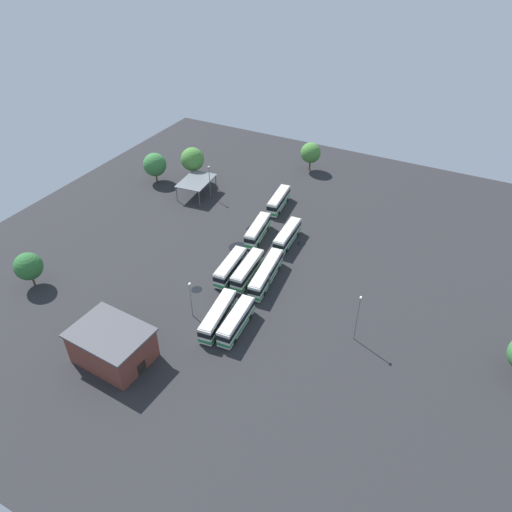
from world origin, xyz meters
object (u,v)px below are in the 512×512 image
(depot_building, at_px, (112,345))
(maintenance_shelter, at_px, (196,181))
(bus_row1_slot0, at_px, (266,274))
(lamp_post_far_corner, at_px, (210,181))
(tree_north_edge, at_px, (155,165))
(bus_row2_slot0, at_px, (287,236))
(bus_row1_slot1, at_px, (248,270))
(bus_row1_slot2, at_px, (230,267))
(bus_row0_slot0, at_px, (236,321))
(bus_row0_slot1, at_px, (218,316))
(tree_northeast, at_px, (192,159))
(lamp_post_near_entrance, at_px, (357,317))
(tree_south_edge, at_px, (28,266))
(tree_west_edge, at_px, (311,153))
(bus_row3_slot2, at_px, (279,200))
(bus_row2_slot2, at_px, (258,230))
(lamp_post_mid_lot, at_px, (191,298))

(depot_building, height_order, maintenance_shelter, depot_building)
(bus_row1_slot0, relative_size, lamp_post_far_corner, 1.60)
(tree_north_edge, bearing_deg, bus_row2_slot0, -103.29)
(bus_row1_slot1, xyz_separation_m, bus_row2_slot0, (14.40, -1.95, -0.00))
(bus_row1_slot1, xyz_separation_m, bus_row1_slot2, (-0.82, 3.40, -0.00))
(bus_row0_slot0, bearing_deg, bus_row0_slot1, 95.81)
(bus_row0_slot0, xyz_separation_m, lamp_post_far_corner, (37.18, 28.50, 2.73))
(bus_row1_slot1, height_order, tree_northeast, tree_northeast)
(bus_row1_slot2, relative_size, bus_row2_slot0, 0.96)
(bus_row1_slot2, xyz_separation_m, tree_north_edge, (25.28, 37.22, 2.88))
(depot_building, height_order, lamp_post_near_entrance, lamp_post_near_entrance)
(bus_row0_slot0, height_order, tree_south_edge, tree_south_edge)
(bus_row0_slot0, bearing_deg, tree_west_edge, 11.06)
(lamp_post_near_entrance, bearing_deg, bus_row3_slot2, 41.92)
(depot_building, xyz_separation_m, tree_south_edge, (7.13, 26.39, 1.44))
(bus_row2_slot2, bearing_deg, tree_west_edge, 4.02)
(tree_northeast, bearing_deg, tree_west_edge, -51.31)
(maintenance_shelter, bearing_deg, bus_row1_slot2, -135.41)
(depot_building, relative_size, lamp_post_mid_lot, 1.69)
(lamp_post_far_corner, bearing_deg, lamp_post_near_entrance, -122.40)
(bus_row1_slot2, xyz_separation_m, depot_building, (-27.40, 5.76, 1.14))
(depot_building, bearing_deg, bus_row2_slot2, -6.16)
(lamp_post_near_entrance, bearing_deg, lamp_post_mid_lot, 106.15)
(bus_row2_slot2, xyz_separation_m, lamp_post_mid_lot, (-27.45, -1.10, 2.26))
(bus_row2_slot0, relative_size, lamp_post_mid_lot, 1.46)
(tree_south_edge, bearing_deg, lamp_post_mid_lot, -77.67)
(bus_row0_slot1, bearing_deg, bus_row0_slot0, -84.19)
(maintenance_shelter, bearing_deg, bus_row0_slot1, -142.18)
(bus_row1_slot0, distance_m, bus_row3_slot2, 28.43)
(tree_west_edge, relative_size, tree_northeast, 0.86)
(bus_row3_slot2, xyz_separation_m, tree_north_edge, (-2.73, 34.46, 2.88))
(depot_building, xyz_separation_m, tree_north_edge, (52.68, 31.47, 1.74))
(bus_row0_slot0, bearing_deg, lamp_post_near_entrance, -69.01)
(bus_row2_slot0, bearing_deg, tree_north_edge, 76.71)
(bus_row1_slot0, xyz_separation_m, lamp_post_far_corner, (23.26, 27.21, 2.73))
(bus_row0_slot1, bearing_deg, lamp_post_far_corner, 33.71)
(bus_row2_slot0, bearing_deg, tree_northeast, 66.26)
(tree_west_edge, bearing_deg, maintenance_shelter, 142.65)
(bus_row2_slot2, bearing_deg, depot_building, 173.84)
(bus_row1_slot1, bearing_deg, bus_row2_slot2, 19.29)
(bus_row1_slot1, xyz_separation_m, bus_row2_slot2, (13.34, 4.67, -0.00))
(bus_row3_slot2, height_order, lamp_post_far_corner, lamp_post_far_corner)
(bus_row2_slot2, relative_size, lamp_post_far_corner, 1.29)
(maintenance_shelter, relative_size, tree_west_edge, 1.34)
(lamp_post_mid_lot, bearing_deg, lamp_post_far_corner, 27.67)
(lamp_post_near_entrance, xyz_separation_m, tree_west_edge, (55.44, 31.00, 0.01))
(bus_row3_slot2, xyz_separation_m, tree_northeast, (2.17, 25.89, 4.22))
(bus_row3_slot2, bearing_deg, bus_row1_slot2, -174.36)
(tree_south_edge, relative_size, tree_west_edge, 0.90)
(bus_row0_slot1, relative_size, tree_south_edge, 1.61)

